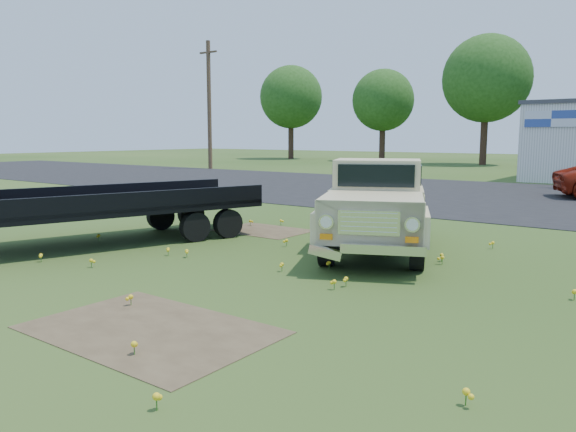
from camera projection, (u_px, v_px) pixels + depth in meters
name	position (u px, v px, depth m)	size (l,w,h in m)	color
ground	(227.00, 268.00, 10.15)	(140.00, 140.00, 0.00)	#264315
asphalt_lot	(487.00, 196.00, 22.06)	(90.00, 14.00, 0.02)	black
dirt_patch_a	(150.00, 330.00, 6.88)	(3.00, 2.00, 0.01)	#493B27
dirt_patch_b	(263.00, 231.00, 14.11)	(2.20, 1.60, 0.01)	#493B27
utility_pole_west	(209.00, 104.00, 39.97)	(1.60, 0.30, 9.00)	#4E3424
treeline_a	(291.00, 97.00, 57.57)	(6.40, 6.40, 9.52)	#3B241A
treeline_b	(383.00, 100.00, 52.54)	(5.76, 5.76, 8.57)	#3B241A
treeline_c	(487.00, 79.00, 45.26)	(7.04, 7.04, 10.47)	#3B241A
vintage_pickup_truck	(377.00, 205.00, 11.54)	(2.03, 5.23, 1.90)	#CDBC8A
flatbed_trailer	(114.00, 200.00, 12.50)	(2.31, 6.94, 1.89)	black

